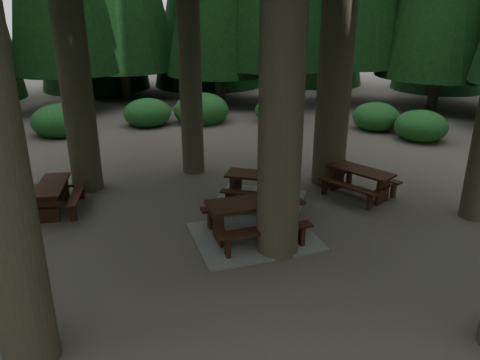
{
  "coord_description": "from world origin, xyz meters",
  "views": [
    {
      "loc": [
        0.31,
        -8.23,
        4.74
      ],
      "look_at": [
        0.01,
        1.35,
        1.1
      ],
      "focal_mm": 35.0,
      "sensor_mm": 36.0,
      "label": 1
    }
  ],
  "objects_px": {
    "picnic_table_c": "(260,192)",
    "picnic_table_d": "(360,178)",
    "picnic_table_a": "(254,225)",
    "picnic_table_b": "(53,193)"
  },
  "relations": [
    {
      "from": "picnic_table_b",
      "to": "picnic_table_c",
      "type": "height_order",
      "value": "picnic_table_c"
    },
    {
      "from": "picnic_table_c",
      "to": "picnic_table_b",
      "type": "bearing_deg",
      "value": -158.13
    },
    {
      "from": "picnic_table_c",
      "to": "picnic_table_d",
      "type": "relative_size",
      "value": 1.17
    },
    {
      "from": "picnic_table_a",
      "to": "picnic_table_c",
      "type": "height_order",
      "value": "picnic_table_a"
    },
    {
      "from": "picnic_table_b",
      "to": "picnic_table_d",
      "type": "xyz_separation_m",
      "value": [
        7.58,
        1.19,
        0.02
      ]
    },
    {
      "from": "picnic_table_c",
      "to": "picnic_table_d",
      "type": "height_order",
      "value": "picnic_table_c"
    },
    {
      "from": "picnic_table_b",
      "to": "picnic_table_d",
      "type": "relative_size",
      "value": 0.85
    },
    {
      "from": "picnic_table_c",
      "to": "picnic_table_d",
      "type": "xyz_separation_m",
      "value": [
        2.59,
        0.46,
        0.24
      ]
    },
    {
      "from": "picnic_table_a",
      "to": "picnic_table_c",
      "type": "xyz_separation_m",
      "value": [
        0.14,
        1.98,
        -0.06
      ]
    },
    {
      "from": "picnic_table_a",
      "to": "picnic_table_b",
      "type": "xyz_separation_m",
      "value": [
        -4.85,
        1.25,
        0.16
      ]
    }
  ]
}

